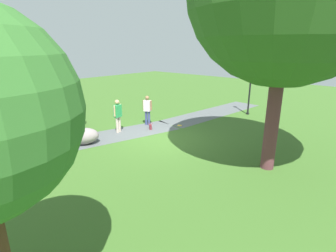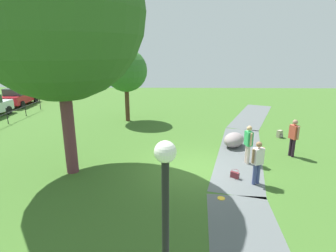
% 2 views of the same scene
% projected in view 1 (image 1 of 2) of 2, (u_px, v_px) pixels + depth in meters
% --- Properties ---
extents(ground_plane, '(48.00, 48.00, 0.00)m').
position_uv_depth(ground_plane, '(162.00, 140.00, 12.05)').
color(ground_plane, '#3A6224').
extents(footpath_segment_near, '(8.14, 2.63, 0.01)m').
position_uv_depth(footpath_segment_near, '(214.00, 112.00, 16.97)').
color(footpath_segment_near, '#545A5B').
rests_on(footpath_segment_near, ground).
extents(footpath_segment_mid, '(8.23, 3.89, 0.01)m').
position_uv_depth(footpath_segment_mid, '(99.00, 138.00, 12.23)').
color(footpath_segment_mid, '#545A5B').
rests_on(footpath_segment_mid, ground).
extents(lamp_post, '(0.28, 0.28, 3.60)m').
position_uv_depth(lamp_post, '(251.00, 79.00, 15.87)').
color(lamp_post, black).
rests_on(lamp_post, ground).
extents(lawn_boulder, '(1.57, 1.46, 0.71)m').
position_uv_depth(lawn_boulder, '(84.00, 136.00, 11.46)').
color(lawn_boulder, gray).
rests_on(lawn_boulder, ground).
extents(woman_with_handbag, '(0.37, 0.48, 1.60)m').
position_uv_depth(woman_with_handbag, '(147.00, 108.00, 14.04)').
color(woman_with_handbag, '#394476').
rests_on(woman_with_handbag, ground).
extents(man_near_boulder, '(0.49, 0.36, 1.71)m').
position_uv_depth(man_near_boulder, '(79.00, 109.00, 13.61)').
color(man_near_boulder, black).
rests_on(man_near_boulder, ground).
extents(passerby_on_path, '(0.51, 0.31, 1.65)m').
position_uv_depth(passerby_on_path, '(118.00, 114.00, 12.81)').
color(passerby_on_path, beige).
rests_on(passerby_on_path, ground).
extents(handbag_on_grass, '(0.38, 0.38, 0.31)m').
position_uv_depth(handbag_on_grass, '(150.00, 126.00, 13.54)').
color(handbag_on_grass, maroon).
rests_on(handbag_on_grass, ground).
extents(backpack_by_boulder, '(0.27, 0.29, 0.40)m').
position_uv_depth(backpack_by_boulder, '(71.00, 143.00, 11.15)').
color(backpack_by_boulder, navy).
rests_on(backpack_by_boulder, ground).
extents(spare_backpack_on_lawn, '(0.35, 0.34, 0.40)m').
position_uv_depth(spare_backpack_on_lawn, '(21.00, 134.00, 12.20)').
color(spare_backpack_on_lawn, gray).
rests_on(spare_backpack_on_lawn, ground).
extents(frisbee_on_grass, '(0.25, 0.25, 0.02)m').
position_uv_depth(frisbee_on_grass, '(180.00, 125.00, 14.16)').
color(frisbee_on_grass, yellow).
rests_on(frisbee_on_grass, ground).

